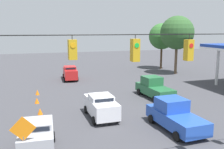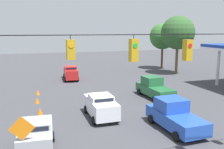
# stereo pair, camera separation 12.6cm
# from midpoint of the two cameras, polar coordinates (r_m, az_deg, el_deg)

# --- Properties ---
(overhead_signal_span) EXTENTS (20.83, 0.38, 7.33)m
(overhead_signal_span) POSITION_cam_midpoint_polar(r_m,az_deg,el_deg) (12.19, 17.21, -0.15)
(overhead_signal_span) COLOR #4C473D
(overhead_signal_span) RESTS_ON ground_plane
(sedan_white_withflow_mid) EXTENTS (2.13, 4.33, 1.85)m
(sedan_white_withflow_mid) POSITION_cam_midpoint_polar(r_m,az_deg,el_deg) (20.26, -2.39, -7.13)
(sedan_white_withflow_mid) COLOR silver
(sedan_white_withflow_mid) RESTS_ON ground_plane
(sedan_red_withflow_deep) EXTENTS (2.13, 4.59, 1.92)m
(sedan_red_withflow_deep) POSITION_cam_midpoint_polar(r_m,az_deg,el_deg) (35.76, -9.33, 0.42)
(sedan_red_withflow_deep) COLOR red
(sedan_red_withflow_deep) RESTS_ON ground_plane
(pickup_truck_blue_crossing_near) EXTENTS (2.41, 5.20, 2.12)m
(pickup_truck_blue_crossing_near) POSITION_cam_midpoint_polar(r_m,az_deg,el_deg) (18.55, 14.27, -9.09)
(pickup_truck_blue_crossing_near) COLOR #234CB2
(pickup_truck_blue_crossing_near) RESTS_ON ground_plane
(pickup_truck_green_oncoming_far) EXTENTS (2.35, 5.23, 2.12)m
(pickup_truck_green_oncoming_far) POSITION_cam_midpoint_polar(r_m,az_deg,el_deg) (26.55, 9.72, -3.06)
(pickup_truck_green_oncoming_far) COLOR #236038
(pickup_truck_green_oncoming_far) RESTS_ON ground_plane
(sedan_silver_parked_shoulder) EXTENTS (2.25, 3.95, 1.91)m
(sedan_silver_parked_shoulder) POSITION_cam_midpoint_polar(r_m,az_deg,el_deg) (15.35, -16.72, -13.30)
(sedan_silver_parked_shoulder) COLOR #A8AAB2
(sedan_silver_parked_shoulder) RESTS_ON ground_plane
(traffic_cone_nearest) EXTENTS (0.43, 0.43, 0.55)m
(traffic_cone_nearest) POSITION_cam_midpoint_polar(r_m,az_deg,el_deg) (16.00, -15.27, -15.06)
(traffic_cone_nearest) COLOR orange
(traffic_cone_nearest) RESTS_ON ground_plane
(traffic_cone_second) EXTENTS (0.43, 0.43, 0.55)m
(traffic_cone_second) POSITION_cam_midpoint_polar(r_m,az_deg,el_deg) (19.04, -15.49, -10.87)
(traffic_cone_second) COLOR orange
(traffic_cone_second) RESTS_ON ground_plane
(traffic_cone_third) EXTENTS (0.43, 0.43, 0.55)m
(traffic_cone_third) POSITION_cam_midpoint_polar(r_m,az_deg,el_deg) (21.93, -15.97, -8.07)
(traffic_cone_third) COLOR orange
(traffic_cone_third) RESTS_ON ground_plane
(traffic_cone_fourth) EXTENTS (0.43, 0.43, 0.55)m
(traffic_cone_fourth) POSITION_cam_midpoint_polar(r_m,az_deg,el_deg) (25.21, -16.63, -5.71)
(traffic_cone_fourth) COLOR orange
(traffic_cone_fourth) RESTS_ON ground_plane
(traffic_cone_fifth) EXTENTS (0.43, 0.43, 0.55)m
(traffic_cone_fifth) POSITION_cam_midpoint_polar(r_m,az_deg,el_deg) (28.43, -16.50, -3.91)
(traffic_cone_fifth) COLOR orange
(traffic_cone_fifth) RESTS_ON ground_plane
(work_zone_sign) EXTENTS (1.27, 0.06, 2.84)m
(work_zone_sign) POSITION_cam_midpoint_polar(r_m,az_deg,el_deg) (13.39, -19.60, -12.43)
(work_zone_sign) COLOR slate
(work_zone_sign) RESTS_ON ground_plane
(tree_horizon_left) EXTENTS (5.25, 5.25, 9.15)m
(tree_horizon_left) POSITION_cam_midpoint_polar(r_m,az_deg,el_deg) (40.78, 14.90, 9.18)
(tree_horizon_left) COLOR brown
(tree_horizon_left) RESTS_ON ground_plane
(tree_horizon_right) EXTENTS (4.61, 4.61, 8.14)m
(tree_horizon_right) POSITION_cam_midpoint_polar(r_m,az_deg,el_deg) (45.64, 11.59, 8.52)
(tree_horizon_right) COLOR #4C3823
(tree_horizon_right) RESTS_ON ground_plane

